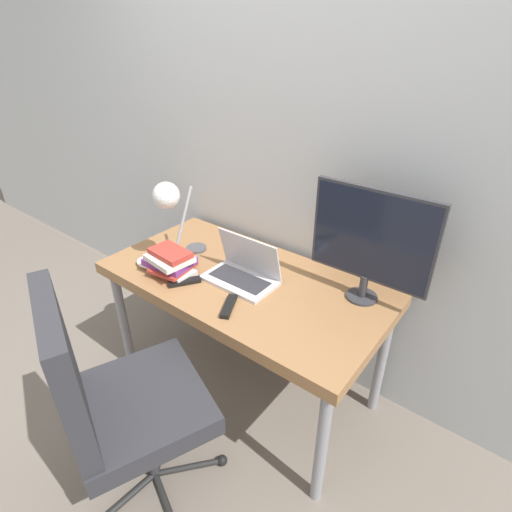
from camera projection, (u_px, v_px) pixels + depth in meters
name	position (u px, v px, depth m)	size (l,w,h in m)	color
ground_plane	(201.00, 426.00, 2.08)	(12.00, 12.00, 0.00)	#70665B
wall_back	(296.00, 146.00, 1.98)	(8.00, 0.05, 2.60)	silver
desk	(243.00, 289.00, 2.00)	(1.42, 0.73, 0.74)	#996B42
laptop	(243.00, 272.00, 1.93)	(0.35, 0.21, 0.22)	silver
monitor	(371.00, 240.00, 1.68)	(0.54, 0.14, 0.52)	#333338
desk_lamp	(170.00, 201.00, 1.95)	(0.13, 0.29, 0.44)	#4C4C51
office_chair	(114.00, 396.00, 1.51)	(0.67, 0.67, 1.06)	black
book_stack	(171.00, 262.00, 1.97)	(0.25, 0.22, 0.14)	silver
tv_remote	(184.00, 282.00, 1.92)	(0.12, 0.15, 0.02)	black
media_remote	(229.00, 306.00, 1.75)	(0.11, 0.16, 0.02)	black
game_controller	(148.00, 263.00, 2.06)	(0.14, 0.10, 0.04)	white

